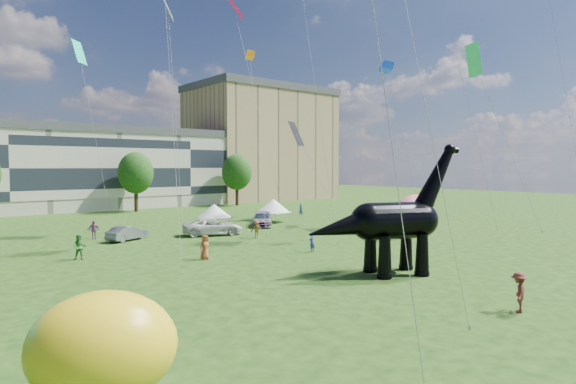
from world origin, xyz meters
TOP-DOWN VIEW (x-y plane):
  - ground at (0.00, 0.00)m, footprint 220.00×220.00m
  - terrace_row at (-8.00, 62.00)m, footprint 78.00×11.00m
  - apartment_block at (40.00, 65.00)m, footprint 28.00×18.00m
  - tree_mid_right at (8.00, 53.00)m, footprint 5.20×5.20m
  - tree_far_right at (26.00, 53.00)m, footprint 5.20×5.20m
  - dinosaur_sculpture at (3.72, 2.01)m, footprint 10.09×5.36m
  - car_grey at (-3.73, 25.89)m, footprint 4.29×2.96m
  - car_white at (4.07, 23.98)m, footprint 6.37×4.43m
  - car_dark at (11.99, 26.59)m, footprint 4.86×5.43m
  - gazebo_near at (7.25, 29.11)m, footprint 4.87×4.87m
  - gazebo_far at (15.49, 29.09)m, footprint 5.12×5.12m
  - inflatable_pink at (24.44, 15.02)m, footprint 8.07×5.78m
  - inflatable_yellow at (-15.56, -3.28)m, footprint 5.05×4.54m
  - visitors at (-0.09, 14.97)m, footprint 47.70×39.72m
  - kites at (-2.38, 16.60)m, footprint 55.21×51.85m

SIDE VIEW (x-z plane):
  - ground at x=0.00m, z-range 0.00..0.00m
  - car_grey at x=-3.73m, z-range 0.00..1.34m
  - car_dark at x=11.99m, z-range 0.00..1.51m
  - car_white at x=4.07m, z-range 0.00..1.62m
  - visitors at x=-0.09m, z-range -0.05..1.82m
  - inflatable_yellow at x=-15.56m, z-range 0.00..3.18m
  - inflatable_pink at x=24.44m, z-range 0.00..3.64m
  - gazebo_near at x=7.25m, z-range 0.53..3.14m
  - gazebo_far at x=15.49m, z-range 0.57..3.37m
  - dinosaur_sculpture at x=3.72m, z-range -1.04..7.43m
  - terrace_row at x=-8.00m, z-range 0.00..12.00m
  - tree_mid_right at x=8.00m, z-range 1.57..11.01m
  - tree_far_right at x=26.00m, z-range 1.57..11.01m
  - apartment_block at x=40.00m, z-range 0.00..22.00m
  - kites at x=-2.38m, z-range 5.20..32.73m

